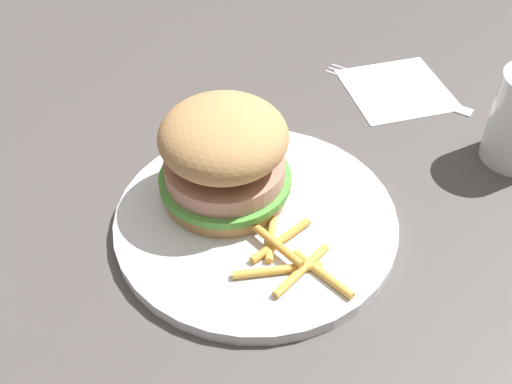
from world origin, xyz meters
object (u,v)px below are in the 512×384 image
at_px(fries_pile, 289,257).
at_px(plate, 256,221).
at_px(napkin, 397,89).
at_px(sandwich, 224,154).
at_px(fork, 396,87).

bearing_deg(fries_pile, plate, -169.16).
distance_m(plate, napkin, 0.26).
distance_m(sandwich, napkin, 0.27).
bearing_deg(fork, plate, -54.18).
bearing_deg(napkin, fork, -138.80).
relative_size(fries_pile, fork, 0.72).
xyz_separation_m(sandwich, fries_pile, (0.09, 0.03, -0.04)).
relative_size(sandwich, fork, 0.84).
bearing_deg(fries_pile, sandwich, -162.87).
distance_m(fries_pile, fork, 0.29).
bearing_deg(plate, napkin, 125.48).
bearing_deg(fork, napkin, 41.20).
distance_m(fries_pile, napkin, 0.29).
height_order(sandwich, fries_pile, sandwich).
height_order(fries_pile, napkin, fries_pile).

